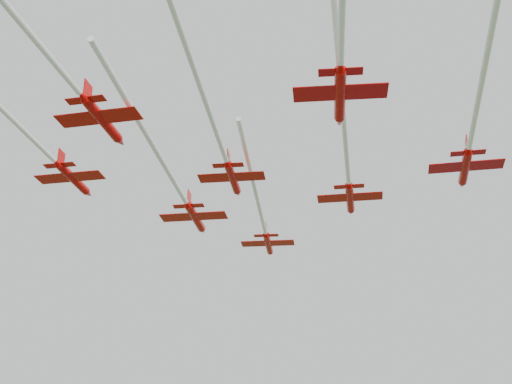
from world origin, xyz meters
The scene contains 7 objects.
jet_lead centered at (-1.85, 7.16, 52.46)m, with size 21.28×41.08×2.47m.
jet_row2_left centered at (-4.73, -9.19, 52.06)m, with size 21.51×45.08×2.79m.
jet_row2_right centered at (17.90, -7.41, 53.27)m, with size 26.43×58.80×2.63m.
jet_row3_left centered at (-9.49, -30.52, 51.94)m, with size 20.83×50.32×2.52m.
jet_row3_mid centered at (9.79, -21.81, 50.14)m, with size 21.57×43.92×2.34m.
jet_row3_right centered at (34.95, -15.32, 49.93)m, with size 23.34×56.20×2.48m.
jet_row4_left centered at (5.95, -45.53, 51.25)m, with size 24.32×63.41×2.63m.
Camera 1 is at (46.71, -74.97, 15.00)m, focal length 50.00 mm.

